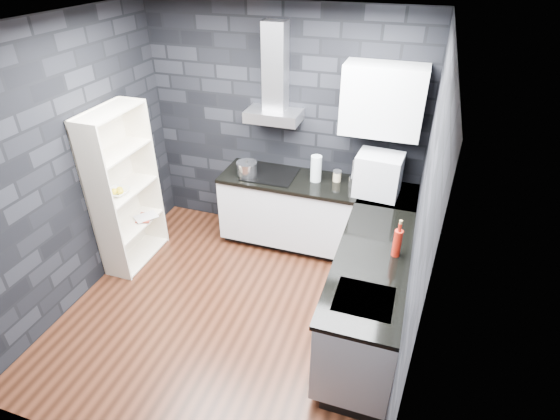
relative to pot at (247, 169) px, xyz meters
The scene contains 28 objects.
ground 1.58m from the pot, 76.11° to the right, with size 3.20×3.20×0.00m, color #452113.
ceiling 2.12m from the pot, 76.11° to the right, with size 3.20×3.20×0.00m, color white.
wall_back 0.63m from the pot, 54.42° to the left, with size 3.20×0.05×2.70m, color black.
wall_front 2.87m from the pot, 83.98° to the right, with size 3.20×0.05×2.70m, color black.
wall_left 1.83m from the pot, 137.69° to the right, with size 0.05×3.20×2.70m, color black.
wall_right 2.30m from the pot, 32.12° to the right, with size 0.05×3.20×2.70m, color black.
toekick_back 1.23m from the pot, ahead, with size 2.18×0.50×0.10m, color black.
toekick_right 2.19m from the pot, 34.06° to the right, with size 0.50×1.78×0.10m, color black.
counter_back_cab 0.95m from the pot, ahead, with size 2.20×0.60×0.76m, color silver.
counter_right_cab 2.01m from the pot, 34.72° to the right, with size 0.60×1.80×0.76m, color silver.
counter_back_top 0.81m from the pot, ahead, with size 2.20×0.62×0.04m, color black.
counter_right_top 1.94m from the pot, 34.88° to the right, with size 0.62×1.80×0.04m, color black.
counter_corner_top 1.60m from the pot, ahead, with size 0.62×0.62×0.04m, color black.
hood_body 0.67m from the pot, 41.82° to the left, with size 0.60×0.34×0.12m, color silver.
hood_chimney 1.16m from the pot, 49.63° to the left, with size 0.24×0.20×0.90m, color silver.
upper_cabinet 1.66m from the pot, ahead, with size 0.80×0.35×0.70m, color silver.
cooktop 0.28m from the pot, 20.40° to the left, with size 0.58×0.50×0.01m, color black.
sink_rim 2.27m from the pot, 45.16° to the right, with size 0.44×0.40×0.01m, color silver.
pot is the anchor object (origin of this frame).
glass_vase 0.79m from the pot, ahead, with size 0.12×0.12×0.30m, color silver.
storage_jar 1.02m from the pot, 10.30° to the left, with size 0.09×0.09×0.11m, color tan.
utensil_crock 1.20m from the pot, ahead, with size 0.09×0.09×0.12m, color silver.
appliance_garage 1.47m from the pot, ahead, with size 0.45×0.35×0.45m, color silver.
red_bottle 2.03m from the pot, 29.23° to the right, with size 0.07×0.07×0.25m, color #A11B0D.
bookshelf 1.35m from the pot, 146.26° to the right, with size 0.34×0.80×1.80m, color white.
fruit_bowl 1.41m from the pot, 142.60° to the right, with size 0.23×0.23×0.06m, color white.
book_red 1.35m from the pot, 150.68° to the right, with size 0.16×0.02×0.22m, color maroon.
book_second 1.29m from the pot, 154.11° to the right, with size 0.18×0.02×0.25m, color #B2B2B2.
Camera 1 is at (1.47, -2.91, 3.20)m, focal length 28.00 mm.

